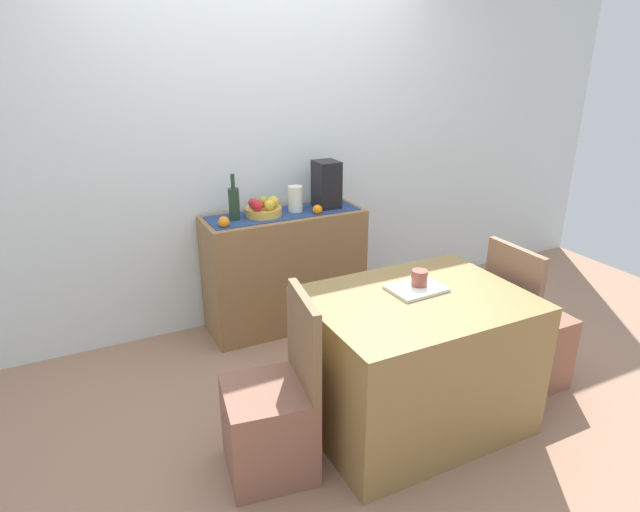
{
  "coord_description": "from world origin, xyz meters",
  "views": [
    {
      "loc": [
        -1.32,
        -2.39,
        1.92
      ],
      "look_at": [
        0.07,
        0.38,
        0.72
      ],
      "focal_mm": 30.49,
      "sensor_mm": 36.0,
      "label": 1
    }
  ],
  "objects": [
    {
      "name": "ground_plane",
      "position": [
        0.0,
        0.0,
        -0.01
      ],
      "size": [
        6.4,
        6.4,
        0.02
      ],
      "primitive_type": "cube",
      "color": "#9C755D",
      "rests_on": "ground"
    },
    {
      "name": "room_wall_rear",
      "position": [
        0.0,
        1.18,
        1.35
      ],
      "size": [
        6.4,
        0.06,
        2.7
      ],
      "primitive_type": "cube",
      "color": "silver",
      "rests_on": "ground"
    },
    {
      "name": "sideboard_console",
      "position": [
        0.06,
        0.92,
        0.42
      ],
      "size": [
        1.12,
        0.42,
        0.84
      ],
      "primitive_type": "cube",
      "color": "olive",
      "rests_on": "ground"
    },
    {
      "name": "table_runner",
      "position": [
        0.06,
        0.92,
        0.85
      ],
      "size": [
        1.05,
        0.32,
        0.01
      ],
      "primitive_type": "cube",
      "color": "navy",
      "rests_on": "sideboard_console"
    },
    {
      "name": "fruit_bowl",
      "position": [
        -0.08,
        0.92,
        0.88
      ],
      "size": [
        0.25,
        0.25,
        0.06
      ],
      "primitive_type": "cylinder",
      "color": "gold",
      "rests_on": "table_runner"
    },
    {
      "name": "apple_center",
      "position": [
        -0.07,
        0.85,
        0.94
      ],
      "size": [
        0.07,
        0.07,
        0.07
      ],
      "primitive_type": "sphere",
      "color": "gold",
      "rests_on": "fruit_bowl"
    },
    {
      "name": "apple_right",
      "position": [
        -0.15,
        0.94,
        0.94
      ],
      "size": [
        0.07,
        0.07,
        0.07
      ],
      "primitive_type": "sphere",
      "color": "red",
      "rests_on": "fruit_bowl"
    },
    {
      "name": "apple_left",
      "position": [
        -0.07,
        0.95,
        0.94
      ],
      "size": [
        0.07,
        0.07,
        0.07
      ],
      "primitive_type": "sphere",
      "color": "#979C31",
      "rests_on": "fruit_bowl"
    },
    {
      "name": "apple_upper",
      "position": [
        -0.02,
        0.9,
        0.94
      ],
      "size": [
        0.08,
        0.08,
        0.08
      ],
      "primitive_type": "sphere",
      "color": "gold",
      "rests_on": "fruit_bowl"
    },
    {
      "name": "apple_rear",
      "position": [
        -0.14,
        0.87,
        0.94
      ],
      "size": [
        0.07,
        0.07,
        0.07
      ],
      "primitive_type": "sphere",
      "color": "red",
      "rests_on": "fruit_bowl"
    },
    {
      "name": "wine_bottle",
      "position": [
        -0.29,
        0.92,
        0.96
      ],
      "size": [
        0.07,
        0.07,
        0.31
      ],
      "color": "#223826",
      "rests_on": "sideboard_console"
    },
    {
      "name": "coffee_maker",
      "position": [
        0.39,
        0.92,
        1.01
      ],
      "size": [
        0.16,
        0.18,
        0.33
      ],
      "primitive_type": "cube",
      "color": "black",
      "rests_on": "sideboard_console"
    },
    {
      "name": "ceramic_vase",
      "position": [
        0.15,
        0.92,
        0.93
      ],
      "size": [
        0.1,
        0.1,
        0.18
      ],
      "primitive_type": "cylinder",
      "color": "silver",
      "rests_on": "sideboard_console"
    },
    {
      "name": "orange_loose_near_bowl",
      "position": [
        -0.39,
        0.81,
        0.88
      ],
      "size": [
        0.07,
        0.07,
        0.07
      ],
      "primitive_type": "sphere",
      "color": "orange",
      "rests_on": "sideboard_console"
    },
    {
      "name": "orange_loose_far",
      "position": [
        0.27,
        0.8,
        0.88
      ],
      "size": [
        0.07,
        0.07,
        0.07
      ],
      "primitive_type": "sphere",
      "color": "orange",
      "rests_on": "sideboard_console"
    },
    {
      "name": "dining_table",
      "position": [
        0.23,
        -0.41,
        0.37
      ],
      "size": [
        1.1,
        0.82,
        0.74
      ],
      "primitive_type": "cube",
      "color": "olive",
      "rests_on": "ground"
    },
    {
      "name": "open_book",
      "position": [
        0.27,
        -0.33,
        0.75
      ],
      "size": [
        0.29,
        0.22,
        0.02
      ],
      "primitive_type": "cube",
      "rotation": [
        0.0,
        0.0,
        0.05
      ],
      "color": "white",
      "rests_on": "dining_table"
    },
    {
      "name": "coffee_cup",
      "position": [
        0.3,
        -0.32,
        0.79
      ],
      "size": [
        0.08,
        0.08,
        0.1
      ],
      "primitive_type": "cylinder",
      "color": "brown",
      "rests_on": "dining_table"
    },
    {
      "name": "chair_near_window",
      "position": [
        -0.58,
        -0.41,
        0.27
      ],
      "size": [
        0.46,
        0.46,
        0.9
      ],
      "color": "brown",
      "rests_on": "ground"
    },
    {
      "name": "chair_by_corner",
      "position": [
        1.04,
        -0.41,
        0.27
      ],
      "size": [
        0.4,
        0.4,
        0.9
      ],
      "color": "brown",
      "rests_on": "ground"
    }
  ]
}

